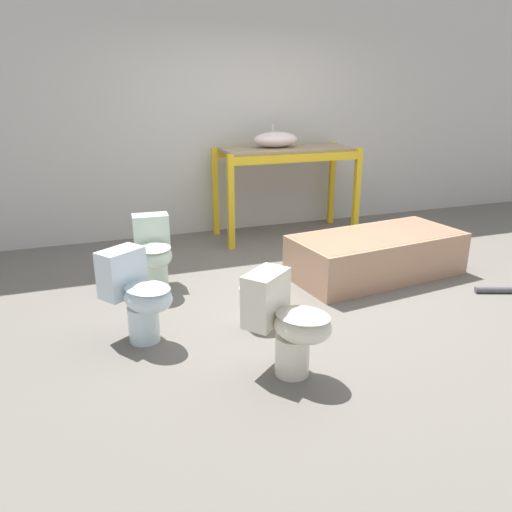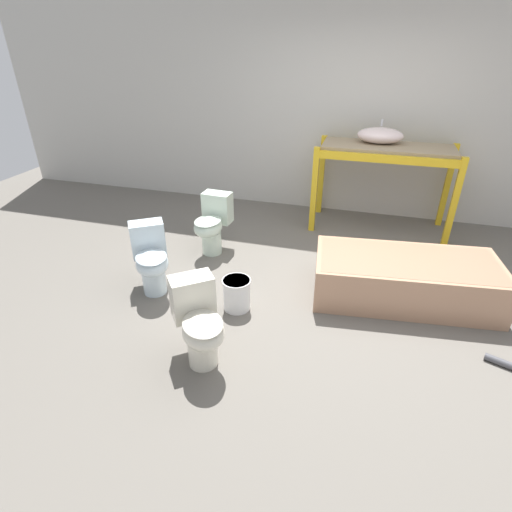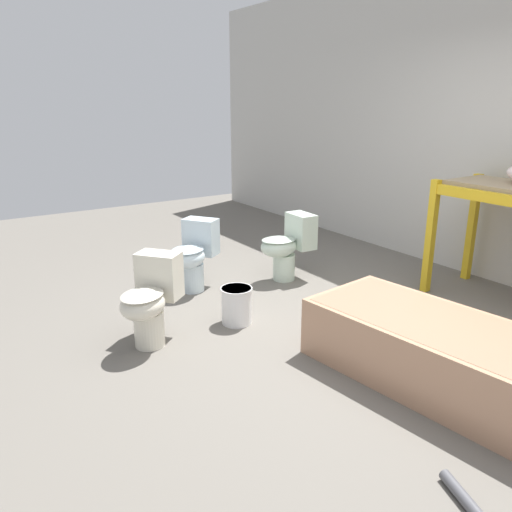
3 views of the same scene
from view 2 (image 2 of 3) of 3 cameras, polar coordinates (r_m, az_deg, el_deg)
name	(u,v)px [view 2 (image 2 of 3)]	position (r m, az deg, el deg)	size (l,w,h in m)	color
ground_plane	(328,288)	(4.16, 10.20, -4.51)	(12.00, 12.00, 0.00)	#666059
warehouse_wall_rear	(360,94)	(5.71, 14.63, 21.49)	(10.80, 0.08, 3.20)	beige
shelving_rack	(386,161)	(5.33, 18.05, 12.77)	(1.70, 0.72, 1.09)	gold
sink_basin	(380,135)	(5.34, 17.32, 16.12)	(0.55, 0.35, 0.27)	silver
bathtub_main	(405,276)	(4.08, 20.54, -2.72)	(1.77, 0.97, 0.43)	tan
toilet_near	(151,258)	(4.01, -14.77, -0.32)	(0.58, 0.64, 0.68)	silver
toilet_far	(212,223)	(4.65, -6.27, 4.69)	(0.35, 0.58, 0.68)	silver
toilet_extra	(199,323)	(3.08, -8.10, -9.43)	(0.60, 0.63, 0.68)	silver
bucket_white	(237,293)	(3.72, -2.77, -5.36)	(0.27, 0.27, 0.31)	white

